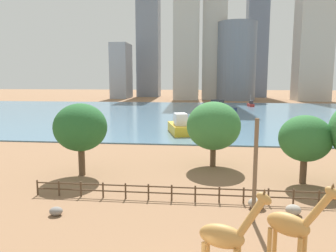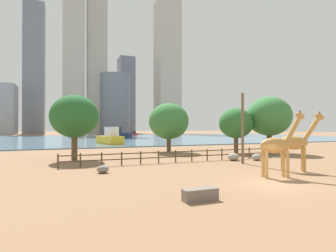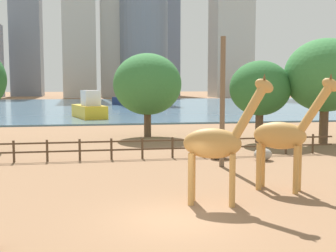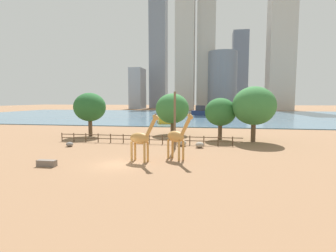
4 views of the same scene
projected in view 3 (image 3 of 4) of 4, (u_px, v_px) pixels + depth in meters
name	position (u px, v px, depth m)	size (l,w,h in m)	color
ground_plane	(107.00, 106.00, 92.69)	(400.00, 400.00, 0.00)	#8C6647
harbor_water	(107.00, 106.00, 89.74)	(180.00, 86.00, 0.20)	slate
giraffe_tall	(284.00, 136.00, 17.92)	(3.20, 2.63, 5.00)	#C18C47
giraffe_companion	(218.00, 143.00, 15.86)	(3.42, 1.68, 4.95)	#C18C47
utility_pole	(222.00, 102.00, 23.13)	(0.28, 0.28, 7.17)	brown
boulder_by_pole	(220.00, 152.00, 25.87)	(1.29, 1.09, 0.81)	gray
boulder_small	(263.00, 154.00, 25.42)	(1.10, 1.00, 0.75)	gray
enclosure_fence	(133.00, 147.00, 25.89)	(26.12, 0.14, 1.30)	#4C3826
tree_left_large	(260.00, 88.00, 32.95)	(4.77, 4.77, 6.44)	brown
tree_center_broad	(147.00, 84.00, 36.51)	(5.93, 5.93, 7.28)	brown
tree_left_small	(325.00, 75.00, 32.35)	(6.25, 6.25, 8.11)	brown
boat_ferry	(131.00, 99.00, 91.87)	(8.71, 7.53, 3.76)	navy
boat_sailboat	(89.00, 108.00, 56.16)	(4.94, 8.77, 3.65)	gold
boat_tug	(166.00, 98.00, 118.10)	(2.00, 4.71, 4.14)	#B22D28
skyline_block_central	(166.00, 34.00, 181.29)	(10.42, 12.54, 52.80)	slate
skyline_block_right	(143.00, 50.00, 153.52)	(17.66, 17.66, 34.87)	slate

